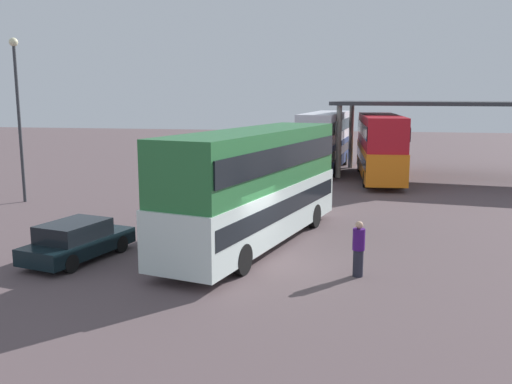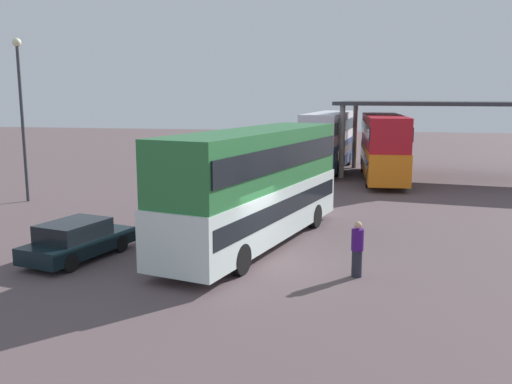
{
  "view_description": "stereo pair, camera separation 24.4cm",
  "coord_description": "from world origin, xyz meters",
  "px_view_note": "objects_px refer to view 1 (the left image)",
  "views": [
    {
      "loc": [
        2.84,
        -17.3,
        5.56
      ],
      "look_at": [
        -0.89,
        2.59,
        2.0
      ],
      "focal_mm": 38.78,
      "sensor_mm": 36.0,
      "label": 1
    },
    {
      "loc": [
        3.08,
        -17.26,
        5.56
      ],
      "look_at": [
        -0.89,
        2.59,
        2.0
      ],
      "focal_mm": 38.78,
      "sensor_mm": 36.0,
      "label": 2
    }
  ],
  "objects_px": {
    "double_decker_near_canopy": "(325,139)",
    "lamppost_tall": "(18,101)",
    "double_decker_mid_row": "(380,144)",
    "parked_hatchback": "(77,241)",
    "pedestrian_waiting": "(358,249)",
    "double_decker_main": "(256,182)"
  },
  "relations": [
    {
      "from": "double_decker_main",
      "to": "double_decker_mid_row",
      "type": "relative_size",
      "value": 1.01
    },
    {
      "from": "double_decker_near_canopy",
      "to": "parked_hatchback",
      "type": "bearing_deg",
      "value": 169.52
    },
    {
      "from": "double_decker_mid_row",
      "to": "lamppost_tall",
      "type": "height_order",
      "value": "lamppost_tall"
    },
    {
      "from": "double_decker_near_canopy",
      "to": "pedestrian_waiting",
      "type": "bearing_deg",
      "value": -168.96
    },
    {
      "from": "double_decker_main",
      "to": "parked_hatchback",
      "type": "distance_m",
      "value": 6.64
    },
    {
      "from": "double_decker_mid_row",
      "to": "double_decker_main",
      "type": "bearing_deg",
      "value": 160.96
    },
    {
      "from": "double_decker_near_canopy",
      "to": "lamppost_tall",
      "type": "bearing_deg",
      "value": 141.4
    },
    {
      "from": "double_decker_near_canopy",
      "to": "pedestrian_waiting",
      "type": "height_order",
      "value": "double_decker_near_canopy"
    },
    {
      "from": "double_decker_mid_row",
      "to": "lamppost_tall",
      "type": "distance_m",
      "value": 22.07
    },
    {
      "from": "parked_hatchback",
      "to": "double_decker_near_canopy",
      "type": "distance_m",
      "value": 25.6
    },
    {
      "from": "double_decker_mid_row",
      "to": "double_decker_near_canopy",
      "type": "bearing_deg",
      "value": 41.15
    },
    {
      "from": "double_decker_main",
      "to": "parked_hatchback",
      "type": "xyz_separation_m",
      "value": [
        -5.62,
        -3.12,
        -1.69
      ]
    },
    {
      "from": "lamppost_tall",
      "to": "pedestrian_waiting",
      "type": "height_order",
      "value": "lamppost_tall"
    },
    {
      "from": "double_decker_mid_row",
      "to": "parked_hatchback",
      "type": "bearing_deg",
      "value": 149.71
    },
    {
      "from": "double_decker_main",
      "to": "double_decker_mid_row",
      "type": "bearing_deg",
      "value": -1.85
    },
    {
      "from": "double_decker_mid_row",
      "to": "pedestrian_waiting",
      "type": "xyz_separation_m",
      "value": [
        -1.25,
        -20.65,
        -1.46
      ]
    },
    {
      "from": "double_decker_main",
      "to": "pedestrian_waiting",
      "type": "height_order",
      "value": "double_decker_main"
    },
    {
      "from": "parked_hatchback",
      "to": "double_decker_mid_row",
      "type": "xyz_separation_m",
      "value": [
        10.67,
        20.64,
        1.67
      ]
    },
    {
      "from": "double_decker_near_canopy",
      "to": "pedestrian_waiting",
      "type": "relative_size",
      "value": 6.48
    },
    {
      "from": "pedestrian_waiting",
      "to": "double_decker_near_canopy",
      "type": "bearing_deg",
      "value": -145.08
    },
    {
      "from": "lamppost_tall",
      "to": "double_decker_near_canopy",
      "type": "bearing_deg",
      "value": 46.39
    },
    {
      "from": "parked_hatchback",
      "to": "pedestrian_waiting",
      "type": "bearing_deg",
      "value": -76.53
    }
  ]
}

